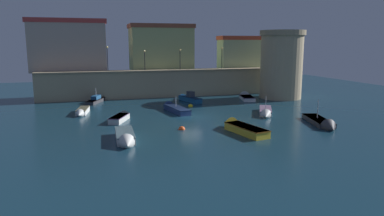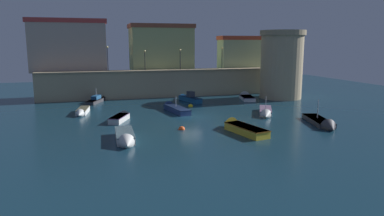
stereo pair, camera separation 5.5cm
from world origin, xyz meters
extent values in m
plane|color=#112D3D|center=(0.00, 0.00, 0.00)|extent=(96.43, 96.43, 0.00)
cube|color=tan|center=(0.00, 17.25, 2.14)|extent=(39.79, 2.35, 4.28)
cube|color=gray|center=(0.00, 17.25, 4.40)|extent=(39.79, 2.65, 0.24)
cube|color=#B8A08F|center=(-14.82, 20.43, 8.15)|extent=(11.78, 4.01, 7.74)
cube|color=#B63B38|center=(-14.82, 20.43, 12.37)|extent=(12.26, 4.18, 0.70)
cube|color=tan|center=(0.57, 21.30, 7.85)|extent=(10.59, 5.75, 7.14)
cube|color=brown|center=(0.57, 21.30, 11.77)|extent=(11.01, 5.98, 0.70)
cube|color=#A8B882|center=(15.12, 20.09, 6.88)|extent=(7.90, 3.33, 5.19)
cube|color=#B64229|center=(15.12, 20.09, 9.82)|extent=(8.21, 3.47, 0.70)
cylinder|color=tan|center=(18.15, 10.49, 5.05)|extent=(6.68, 6.68, 10.10)
cylinder|color=gray|center=(18.15, 10.49, 10.50)|extent=(7.21, 7.21, 0.80)
cylinder|color=black|center=(-8.86, 17.25, 6.31)|extent=(0.12, 0.12, 3.58)
sphere|color=#F9D172|center=(-8.86, 17.25, 8.25)|extent=(0.32, 0.32, 0.32)
cylinder|color=black|center=(-2.95, 17.25, 5.99)|extent=(0.12, 0.12, 2.93)
sphere|color=#F9D172|center=(-2.95, 17.25, 7.60)|extent=(0.32, 0.32, 0.32)
cylinder|color=black|center=(2.99, 17.25, 6.05)|extent=(0.12, 0.12, 3.06)
sphere|color=#F9D172|center=(2.99, 17.25, 7.73)|extent=(0.32, 0.32, 0.32)
cylinder|color=black|center=(10.46, 17.25, 6.21)|extent=(0.12, 0.12, 3.37)
sphere|color=#F9D172|center=(10.46, 17.25, 8.05)|extent=(0.32, 0.32, 0.32)
cube|color=navy|center=(-1.03, 3.34, 0.35)|extent=(2.37, 6.04, 0.70)
cone|color=navy|center=(-1.60, 6.88, 0.35)|extent=(1.59, 1.60, 1.39)
cube|color=#101B34|center=(-1.03, 3.34, 0.66)|extent=(2.41, 6.16, 0.08)
cylinder|color=#B2B2B7|center=(-1.08, 3.61, 1.38)|extent=(0.08, 0.08, 1.36)
cube|color=gold|center=(2.91, -9.60, 0.38)|extent=(2.77, 5.54, 0.77)
cone|color=gold|center=(2.22, -6.38, 0.38)|extent=(1.88, 1.71, 1.62)
cube|color=brown|center=(2.91, -9.60, 0.73)|extent=(2.83, 5.65, 0.08)
cube|color=white|center=(12.11, 10.12, 0.29)|extent=(2.63, 4.36, 0.59)
cone|color=white|center=(12.66, 12.61, 0.29)|extent=(1.91, 1.48, 1.70)
cube|color=#635070|center=(12.11, 10.12, 0.55)|extent=(2.68, 4.44, 0.08)
cube|color=#333338|center=(-11.02, 13.97, 0.27)|extent=(2.99, 4.96, 0.55)
cone|color=#333338|center=(-9.83, 16.80, 0.27)|extent=(1.57, 1.70, 1.13)
cube|color=black|center=(-11.02, 13.97, 0.51)|extent=(3.05, 5.05, 0.08)
cube|color=navy|center=(-10.97, 14.09, 0.82)|extent=(1.56, 2.10, 0.54)
cylinder|color=#B2B2B7|center=(-10.95, 14.13, 1.37)|extent=(0.08, 0.08, 1.66)
cube|color=silver|center=(9.74, -0.56, 0.32)|extent=(3.57, 5.19, 0.63)
cone|color=silver|center=(8.31, -3.41, 0.32)|extent=(1.86, 1.87, 1.38)
cube|color=slate|center=(9.74, -0.56, 0.59)|extent=(3.65, 5.30, 0.08)
cylinder|color=#B2B2B7|center=(9.56, -0.91, 1.43)|extent=(0.08, 0.08, 1.61)
cube|color=silver|center=(-8.73, -0.30, 0.33)|extent=(2.74, 3.99, 0.66)
cone|color=silver|center=(-7.75, 1.86, 0.33)|extent=(1.55, 1.47, 1.23)
cube|color=#664C75|center=(-8.73, -0.30, 0.62)|extent=(2.79, 4.07, 0.08)
cube|color=silver|center=(-8.90, -8.44, 0.38)|extent=(1.77, 4.79, 0.76)
cone|color=silver|center=(-9.00, -11.42, 0.38)|extent=(1.57, 1.38, 1.52)
cube|color=slate|center=(-8.90, -8.44, 0.72)|extent=(1.80, 4.89, 0.08)
cube|color=#333338|center=(12.72, -7.37, 0.26)|extent=(3.27, 6.19, 0.52)
cone|color=#333338|center=(11.76, -10.86, 0.26)|extent=(1.98, 1.79, 1.67)
cube|color=black|center=(12.72, -7.37, 0.48)|extent=(3.33, 6.31, 0.08)
cylinder|color=#B2B2B7|center=(12.79, -7.12, 1.58)|extent=(0.08, 0.08, 2.12)
cube|color=#195689|center=(3.02, 11.10, 0.37)|extent=(2.43, 5.17, 0.74)
cone|color=#195689|center=(2.17, 14.17, 0.37)|extent=(1.40, 1.63, 1.06)
cube|color=#09254D|center=(3.02, 11.10, 0.70)|extent=(2.47, 5.28, 0.08)
cube|color=#333842|center=(3.03, 11.03, 1.17)|extent=(1.13, 1.34, 0.85)
cube|color=#99B7C6|center=(2.88, 11.59, 1.21)|extent=(0.76, 0.26, 0.51)
cube|color=white|center=(-12.80, 5.89, 0.33)|extent=(1.74, 3.98, 0.67)
cone|color=white|center=(-13.16, 3.50, 0.33)|extent=(1.27, 1.23, 1.12)
cube|color=#777256|center=(-12.80, 5.89, 0.63)|extent=(1.78, 4.06, 0.08)
sphere|color=yellow|center=(1.83, 6.85, 0.00)|extent=(0.70, 0.70, 0.70)
sphere|color=#EA4C19|center=(-2.81, -6.12, 0.00)|extent=(0.70, 0.70, 0.70)
camera|label=1|loc=(-11.84, -41.10, 8.84)|focal=33.36mm
camera|label=2|loc=(-11.78, -41.12, 8.84)|focal=33.36mm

